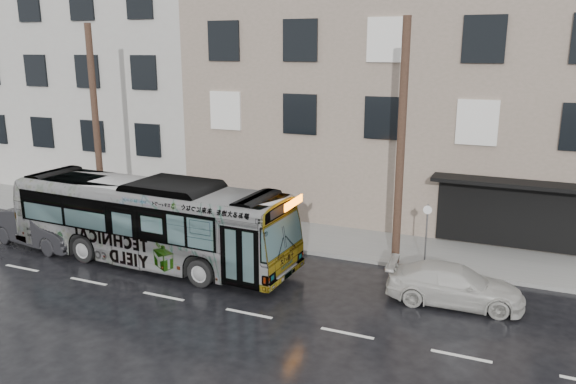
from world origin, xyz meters
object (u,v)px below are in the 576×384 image
utility_pole_front (401,145)px  sign_post (426,236)px  dark_sedan (41,227)px  bus (150,221)px  white_sedan (455,285)px  utility_pole_rear (96,125)px

utility_pole_front → sign_post: 3.48m
sign_post → dark_sedan: sign_post is taller
bus → white_sedan: size_ratio=2.72×
bus → white_sedan: 11.36m
dark_sedan → utility_pole_front: bearing=-68.5°
utility_pole_front → bus: (-8.82, -3.25, -3.01)m
white_sedan → dark_sedan: (-16.69, -1.01, 0.18)m
white_sedan → bus: bearing=89.8°
white_sedan → utility_pole_front: bearing=40.8°
utility_pole_front → dark_sedan: size_ratio=1.84×
utility_pole_rear → dark_sedan: utility_pole_rear is taller
utility_pole_rear → white_sedan: 17.14m
utility_pole_front → utility_pole_rear: 14.00m
white_sedan → utility_pole_rear: bearing=77.4°
utility_pole_front → utility_pole_rear: bearing=180.0°
white_sedan → dark_sedan: 16.72m
utility_pole_rear → dark_sedan: bearing=-93.5°
sign_post → dark_sedan: (-15.31, -3.51, -0.54)m
utility_pole_front → sign_post: (1.10, 0.00, -3.30)m
utility_pole_rear → dark_sedan: (-0.21, -3.51, -3.84)m
utility_pole_front → bus: size_ratio=0.76×
dark_sedan → bus: bearing=-79.6°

